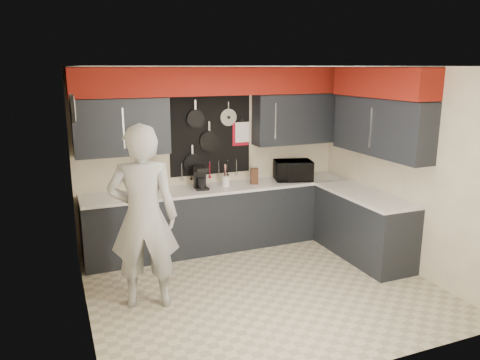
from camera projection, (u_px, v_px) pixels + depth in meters
name	position (u px, v px, depth m)	size (l,w,h in m)	color
ground	(262.00, 287.00, 5.65)	(4.00, 4.00, 0.00)	#BAB191
back_wall_assembly	(217.00, 109.00, 6.62)	(4.00, 0.36, 2.60)	beige
right_wall_assembly	(384.00, 118.00, 6.11)	(0.36, 3.50, 2.60)	beige
left_wall_assembly	(80.00, 198.00, 4.62)	(0.05, 3.50, 2.60)	beige
base_cabinets	(261.00, 219.00, 6.74)	(3.95, 2.20, 0.92)	black
microwave	(293.00, 170.00, 7.07)	(0.55, 0.37, 0.30)	black
knife_block	(254.00, 176.00, 6.86)	(0.11, 0.11, 0.23)	#341E10
utensil_crock	(226.00, 181.00, 6.75)	(0.11, 0.11, 0.14)	white
coffee_maker	(201.00, 177.00, 6.56)	(0.18, 0.22, 0.32)	black
person	(143.00, 218.00, 5.02)	(0.74, 0.49, 2.04)	#A3A2A0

